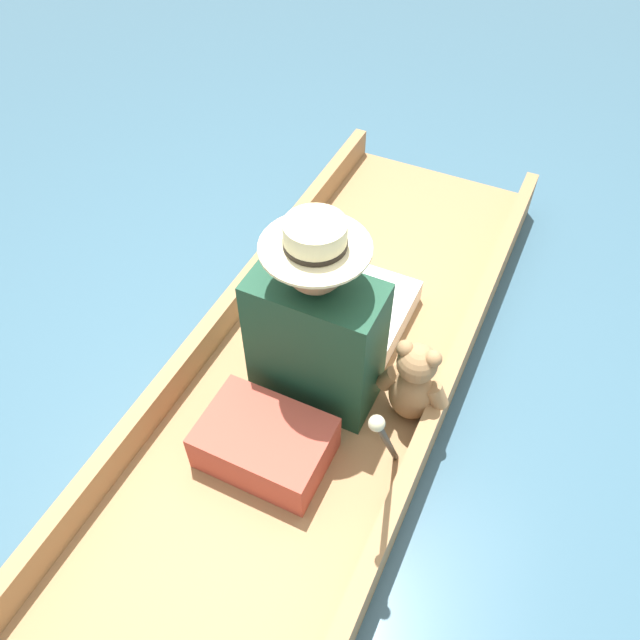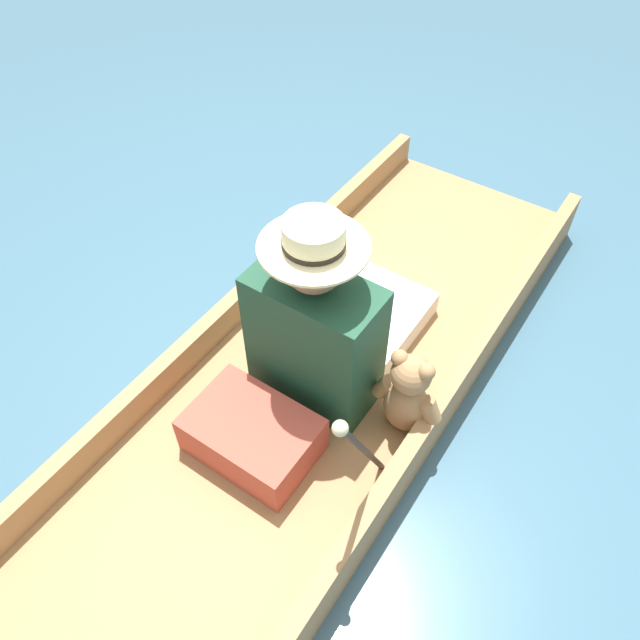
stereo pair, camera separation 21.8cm
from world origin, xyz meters
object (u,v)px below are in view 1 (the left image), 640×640
(walking_cane, at_px, (386,439))
(teddy_bear, at_px, (413,384))
(wine_glass, at_px, (279,282))
(seated_person, at_px, (326,325))

(walking_cane, bearing_deg, teddy_bear, 93.94)
(teddy_bear, bearing_deg, walking_cane, -86.06)
(wine_glass, xyz_separation_m, walking_cane, (0.73, -0.68, 0.27))
(wine_glass, height_order, walking_cane, walking_cane)
(walking_cane, bearing_deg, seated_person, 132.80)
(teddy_bear, xyz_separation_m, wine_glass, (-0.70, 0.29, -0.05))
(seated_person, xyz_separation_m, wine_glass, (-0.34, 0.26, -0.16))
(seated_person, bearing_deg, walking_cane, -41.71)
(seated_person, distance_m, walking_cane, 0.58)
(wine_glass, bearing_deg, seated_person, -37.13)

